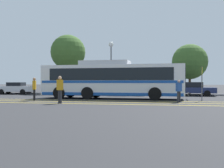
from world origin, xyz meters
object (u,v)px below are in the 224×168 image
pedestrian_1 (60,88)px  pedestrian_0 (34,87)px  parked_car_3 (191,89)px  transit_bus (112,80)px  parked_car_2 (124,88)px  bus_stop_sign (202,79)px  tree_0 (68,52)px  tree_1 (190,62)px  parked_car_0 (16,88)px  pedestrian_2 (179,90)px  parked_car_1 (68,88)px  street_lamp (111,54)px

pedestrian_1 → pedestrian_0: bearing=-7.0°
parked_car_3 → pedestrian_0: pedestrian_0 is taller
transit_bus → parked_car_3: transit_bus is taller
parked_car_2 → bus_stop_sign: (6.70, -6.75, 0.88)m
tree_0 → tree_1: tree_0 is taller
transit_bus → parked_car_0: bearing=-113.2°
parked_car_0 → tree_1: tree_1 is taller
pedestrian_0 → tree_1: (12.70, 13.83, 2.80)m
parked_car_2 → pedestrian_2: size_ratio=3.03×
pedestrian_2 → parked_car_1: bearing=-86.7°
pedestrian_0 → parked_car_2: bearing=-52.6°
tree_0 → street_lamp: bearing=-21.2°
parked_car_2 → pedestrian_0: (-5.62, -8.70, 0.26)m
parked_car_3 → parked_car_2: bearing=96.8°
pedestrian_1 → tree_1: bearing=-92.7°
pedestrian_2 → tree_1: size_ratio=0.27×
pedestrian_0 → tree_0: size_ratio=0.24×
parked_car_2 → pedestrian_1: pedestrian_1 is taller
transit_bus → parked_car_0: transit_bus is taller
bus_stop_sign → tree_1: (0.38, 11.88, 2.18)m
pedestrian_0 → tree_0: bearing=-10.4°
transit_bus → bus_stop_sign: 7.13m
parked_car_3 → pedestrian_1: 14.67m
pedestrian_0 → pedestrian_2: bearing=-108.1°
parked_car_0 → parked_car_2: parked_car_2 is taller
bus_stop_sign → tree_1: size_ratio=0.43×
pedestrian_2 → tree_0: bearing=-94.2°
tree_0 → pedestrian_1: bearing=-71.8°
pedestrian_1 → pedestrian_2: size_ratio=1.15×
pedestrian_0 → parked_car_3: bearing=-73.4°
transit_bus → pedestrian_0: (-5.31, -3.26, -0.62)m
pedestrian_1 → parked_car_2: bearing=-75.3°
pedestrian_2 → bus_stop_sign: (1.76, 1.64, 0.73)m
parked_car_0 → pedestrian_1: size_ratio=2.32×
parked_car_0 → parked_car_2: 12.61m
transit_bus → pedestrian_2: (5.25, -2.95, -0.73)m
parked_car_0 → tree_0: (4.81, 4.09, 4.45)m
parked_car_1 → bus_stop_sign: size_ratio=1.64×
street_lamp → pedestrian_2: bearing=-57.4°
parked_car_2 → bus_stop_sign: bearing=49.7°
street_lamp → parked_car_0: bearing=-170.7°
parked_car_0 → pedestrian_1: bearing=-143.4°
pedestrian_0 → pedestrian_2: pedestrian_0 is taller
bus_stop_sign → tree_0: bearing=-125.6°
parked_car_2 → tree_1: size_ratio=0.80×
street_lamp → pedestrian_1: bearing=-94.1°
transit_bus → parked_car_2: size_ratio=2.56×
pedestrian_2 → parked_car_2: bearing=-108.4°
bus_stop_sign → street_lamp: bearing=-134.1°
tree_1 → parked_car_2: bearing=-144.1°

